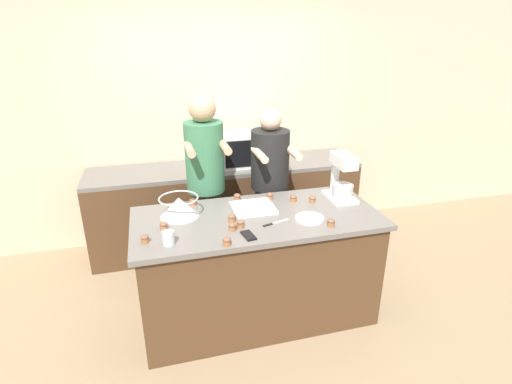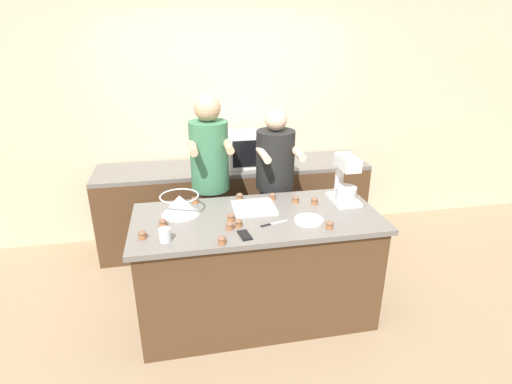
{
  "view_description": "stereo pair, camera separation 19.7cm",
  "coord_description": "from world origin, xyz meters",
  "views": [
    {
      "loc": [
        -0.72,
        -2.63,
        2.2
      ],
      "look_at": [
        0.0,
        0.04,
        1.07
      ],
      "focal_mm": 28.0,
      "sensor_mm": 36.0,
      "label": 1
    },
    {
      "loc": [
        -0.53,
        -2.67,
        2.2
      ],
      "look_at": [
        0.0,
        0.04,
        1.07
      ],
      "focal_mm": 28.0,
      "sensor_mm": 36.0,
      "label": 2
    }
  ],
  "objects": [
    {
      "name": "small_plate",
      "position": [
        0.36,
        -0.16,
        0.9
      ],
      "size": [
        0.21,
        0.21,
        0.02
      ],
      "color": "white",
      "rests_on": "island_counter"
    },
    {
      "name": "cupcake_6",
      "position": [
        0.47,
        -0.3,
        0.92
      ],
      "size": [
        0.06,
        0.06,
        0.06
      ],
      "color": "#9E6038",
      "rests_on": "island_counter"
    },
    {
      "name": "person_right",
      "position": [
        0.3,
        0.65,
        0.82
      ],
      "size": [
        0.36,
        0.51,
        1.57
      ],
      "color": "#232328",
      "rests_on": "ground_plane"
    },
    {
      "name": "stand_mixer",
      "position": [
        0.75,
        0.14,
        1.07
      ],
      "size": [
        0.2,
        0.3,
        0.39
      ],
      "color": "white",
      "rests_on": "island_counter"
    },
    {
      "name": "baking_tray",
      "position": [
        -0.0,
        0.13,
        0.91
      ],
      "size": [
        0.33,
        0.29,
        0.04
      ],
      "color": "#BCBCC1",
      "rests_on": "island_counter"
    },
    {
      "name": "cupcake_7",
      "position": [
        -0.83,
        -0.19,
        0.92
      ],
      "size": [
        0.06,
        0.06,
        0.06
      ],
      "color": "#9E6038",
      "rests_on": "island_counter"
    },
    {
      "name": "back_wall",
      "position": [
        0.0,
        1.59,
        1.35
      ],
      "size": [
        10.0,
        0.06,
        2.7
      ],
      "color": "beige",
      "rests_on": "ground_plane"
    },
    {
      "name": "cupcake_4",
      "position": [
        0.19,
        0.29,
        0.92
      ],
      "size": [
        0.06,
        0.06,
        0.06
      ],
      "color": "#9E6038",
      "rests_on": "island_counter"
    },
    {
      "name": "knife",
      "position": [
        0.08,
        -0.15,
        0.9
      ],
      "size": [
        0.22,
        0.08,
        0.01
      ],
      "color": "#BCBCC1",
      "rests_on": "island_counter"
    },
    {
      "name": "cupcake_5",
      "position": [
        -0.45,
        0.34,
        0.92
      ],
      "size": [
        0.06,
        0.06,
        0.06
      ],
      "color": "#9E6038",
      "rests_on": "island_counter"
    },
    {
      "name": "drinking_glass",
      "position": [
        -0.68,
        -0.26,
        0.94
      ],
      "size": [
        0.08,
        0.08,
        0.09
      ],
      "color": "silver",
      "rests_on": "island_counter"
    },
    {
      "name": "cupcake_10",
      "position": [
        -0.69,
        -0.04,
        0.92
      ],
      "size": [
        0.06,
        0.06,
        0.06
      ],
      "color": "#9E6038",
      "rests_on": "island_counter"
    },
    {
      "name": "cupcake_2",
      "position": [
        -0.31,
        -0.37,
        0.92
      ],
      "size": [
        0.06,
        0.06,
        0.06
      ],
      "color": "#9E6038",
      "rests_on": "island_counter"
    },
    {
      "name": "cupcake_8",
      "position": [
        -0.16,
        -0.14,
        0.92
      ],
      "size": [
        0.06,
        0.06,
        0.06
      ],
      "color": "#9E6038",
      "rests_on": "island_counter"
    },
    {
      "name": "cupcake_11",
      "position": [
        0.5,
        0.13,
        0.92
      ],
      "size": [
        0.06,
        0.06,
        0.06
      ],
      "color": "#9E6038",
      "rests_on": "island_counter"
    },
    {
      "name": "person_left",
      "position": [
        -0.29,
        0.65,
        0.91
      ],
      "size": [
        0.35,
        0.51,
        1.72
      ],
      "color": "brown",
      "rests_on": "ground_plane"
    },
    {
      "name": "microwave_oven",
      "position": [
        0.17,
        1.24,
        1.06
      ],
      "size": [
        0.48,
        0.35,
        0.34
      ],
      "color": "silver",
      "rests_on": "back_counter"
    },
    {
      "name": "cell_phone",
      "position": [
        -0.14,
        -0.29,
        0.9
      ],
      "size": [
        0.09,
        0.15,
        0.01
      ],
      "color": "black",
      "rests_on": "island_counter"
    },
    {
      "name": "ground_plane",
      "position": [
        0.0,
        0.0,
        0.0
      ],
      "size": [
        16.0,
        16.0,
        0.0
      ],
      "primitive_type": "plane",
      "color": "#937A5B"
    },
    {
      "name": "island_counter",
      "position": [
        0.0,
        0.0,
        0.45
      ],
      "size": [
        1.87,
        0.84,
        0.89
      ],
      "color": "#4C331E",
      "rests_on": "ground_plane"
    },
    {
      "name": "back_counter",
      "position": [
        0.0,
        1.24,
        0.45
      ],
      "size": [
        2.8,
        0.6,
        0.89
      ],
      "color": "#4C331E",
      "rests_on": "ground_plane"
    },
    {
      "name": "cupcake_0",
      "position": [
        -0.08,
        0.34,
        0.92
      ],
      "size": [
        0.06,
        0.06,
        0.06
      ],
      "color": "#9E6038",
      "rests_on": "island_counter"
    },
    {
      "name": "cupcake_1",
      "position": [
        -0.2,
        -0.04,
        0.92
      ],
      "size": [
        0.06,
        0.06,
        0.06
      ],
      "color": "#9E6038",
      "rests_on": "island_counter"
    },
    {
      "name": "mixing_bowl",
      "position": [
        -0.57,
        0.15,
        0.98
      ],
      "size": [
        0.3,
        0.3,
        0.15
      ],
      "color": "#BCBCC1",
      "rests_on": "island_counter"
    },
    {
      "name": "cupcake_9",
      "position": [
        0.36,
        0.19,
        0.92
      ],
      "size": [
        0.06,
        0.06,
        0.06
      ],
      "color": "#9E6038",
      "rests_on": "island_counter"
    },
    {
      "name": "cupcake_12",
      "position": [
        0.85,
        0.33,
        0.92
      ],
      "size": [
        0.06,
        0.06,
        0.06
      ],
      "color": "#9E6038",
      "rests_on": "island_counter"
    },
    {
      "name": "cupcake_3",
      "position": [
        -0.23,
        -0.17,
        0.92
      ],
      "size": [
        0.06,
        0.06,
        0.06
      ],
      "color": "#9E6038",
      "rests_on": "island_counter"
    }
  ]
}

